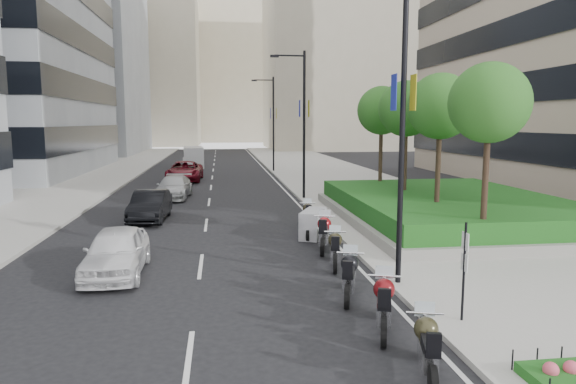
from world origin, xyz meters
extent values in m
plane|color=black|center=(0.00, 0.00, 0.00)|extent=(160.00, 160.00, 0.00)
cube|color=#9E9B93|center=(9.00, 30.00, 0.07)|extent=(10.00, 100.00, 0.15)
cube|color=#9E9B93|center=(-12.00, 30.00, 0.07)|extent=(8.00, 100.00, 0.15)
cube|color=silver|center=(3.70, 30.00, 0.01)|extent=(0.12, 100.00, 0.01)
cube|color=silver|center=(-1.50, 30.00, 0.01)|extent=(0.12, 100.00, 0.01)
cube|color=gray|center=(-24.00, 70.00, 15.00)|extent=(22.00, 26.00, 30.00)
cube|color=#B7AD93|center=(22.00, 80.00, 18.00)|extent=(28.00, 24.00, 36.00)
cube|color=#B7AD93|center=(-18.00, 100.00, 17.00)|extent=(26.00, 24.00, 34.00)
cube|color=#B7AD93|center=(2.00, 120.00, 19.00)|extent=(30.00, 24.00, 38.00)
cube|color=gray|center=(10.00, 10.00, 0.35)|extent=(10.00, 14.00, 0.40)
cube|color=#194C15|center=(10.00, 10.00, 0.95)|extent=(9.40, 13.40, 0.80)
cylinder|color=#332319|center=(8.50, 4.00, 2.55)|extent=(0.22, 0.22, 4.00)
sphere|color=#1C5C1D|center=(8.50, 4.00, 5.45)|extent=(2.80, 2.80, 2.80)
cylinder|color=#332319|center=(8.50, 8.00, 2.55)|extent=(0.22, 0.22, 4.00)
sphere|color=#1C5C1D|center=(8.50, 8.00, 5.45)|extent=(2.80, 2.80, 2.80)
cylinder|color=#332319|center=(8.50, 12.00, 2.55)|extent=(0.22, 0.22, 4.00)
sphere|color=#1C5C1D|center=(8.50, 12.00, 5.45)|extent=(2.80, 2.80, 2.80)
cylinder|color=#332319|center=(8.50, 16.00, 2.55)|extent=(0.22, 0.22, 4.00)
sphere|color=#1C5C1D|center=(8.50, 16.00, 5.45)|extent=(2.80, 2.80, 2.80)
cylinder|color=black|center=(4.30, 1.00, 4.50)|extent=(0.16, 0.16, 9.00)
cube|color=gold|center=(4.58, 1.00, 5.60)|extent=(0.02, 0.45, 1.00)
cube|color=#1C279B|center=(4.02, 1.00, 5.60)|extent=(0.02, 0.45, 1.00)
cylinder|color=black|center=(4.30, 18.00, 4.50)|extent=(0.16, 0.16, 9.00)
cylinder|color=black|center=(3.40, 18.00, 8.70)|extent=(1.80, 0.10, 0.10)
cube|color=black|center=(2.50, 18.00, 8.65)|extent=(0.50, 0.22, 0.14)
cube|color=gold|center=(4.58, 18.00, 5.60)|extent=(0.02, 0.45, 1.00)
cube|color=#1C279B|center=(4.02, 18.00, 5.60)|extent=(0.02, 0.45, 1.00)
cylinder|color=black|center=(4.30, 36.00, 4.50)|extent=(0.16, 0.16, 9.00)
cylinder|color=black|center=(3.40, 36.00, 8.70)|extent=(1.80, 0.10, 0.10)
cube|color=black|center=(2.50, 36.00, 8.65)|extent=(0.50, 0.22, 0.14)
cube|color=gold|center=(4.58, 36.00, 5.60)|extent=(0.02, 0.45, 1.00)
cube|color=#1C279B|center=(4.02, 36.00, 5.60)|extent=(0.02, 0.45, 1.00)
cylinder|color=black|center=(4.80, -2.00, 1.25)|extent=(0.06, 0.06, 2.50)
cube|color=silver|center=(4.80, -2.00, 2.05)|extent=(0.02, 0.32, 0.42)
cube|color=silver|center=(4.80, -2.00, 1.55)|extent=(0.02, 0.32, 0.42)
cylinder|color=black|center=(2.80, -5.00, 0.30)|extent=(0.27, 0.62, 0.61)
cylinder|color=black|center=(3.21, -3.48, 0.30)|extent=(0.27, 0.62, 0.61)
cube|color=silver|center=(2.99, -4.29, 0.47)|extent=(0.50, 0.88, 0.41)
sphere|color=#312E1B|center=(3.08, -3.98, 0.84)|extent=(0.47, 0.47, 0.47)
cube|color=black|center=(2.92, -4.57, 0.78)|extent=(0.46, 0.78, 0.16)
cylinder|color=silver|center=(3.15, -3.72, 1.06)|extent=(0.71, 0.24, 0.05)
cylinder|color=black|center=(2.61, -2.86, 0.33)|extent=(0.32, 0.66, 0.66)
cylinder|color=black|center=(3.13, -1.25, 0.33)|extent=(0.32, 0.66, 0.66)
cube|color=silver|center=(2.85, -2.11, 0.51)|extent=(0.58, 0.95, 0.44)
sphere|color=#620D10|center=(2.96, -1.77, 0.91)|extent=(0.51, 0.51, 0.51)
cube|color=black|center=(2.76, -2.41, 0.85)|extent=(0.53, 0.85, 0.17)
cylinder|color=silver|center=(3.05, -1.50, 1.14)|extent=(0.76, 0.29, 0.05)
cylinder|color=black|center=(2.39, -0.53, 0.32)|extent=(0.31, 0.65, 0.64)
cylinder|color=black|center=(2.89, 1.06, 0.32)|extent=(0.31, 0.65, 0.64)
cube|color=silver|center=(2.63, 0.21, 0.50)|extent=(0.56, 0.93, 0.44)
sphere|color=black|center=(2.73, 0.54, 0.89)|extent=(0.50, 0.50, 0.50)
cube|color=black|center=(2.53, -0.08, 0.83)|extent=(0.51, 0.83, 0.17)
cylinder|color=silver|center=(2.81, 0.81, 1.12)|extent=(0.75, 0.28, 0.05)
cylinder|color=black|center=(2.77, 2.52, 0.31)|extent=(0.25, 0.63, 0.62)
cylinder|color=black|center=(3.11, 4.07, 0.31)|extent=(0.25, 0.63, 0.62)
cube|color=silver|center=(2.93, 3.25, 0.48)|extent=(0.47, 0.89, 0.42)
sphere|color=#2D2919|center=(3.00, 3.57, 0.86)|extent=(0.48, 0.48, 0.48)
cube|color=black|center=(2.87, 2.95, 0.80)|extent=(0.43, 0.79, 0.16)
cylinder|color=silver|center=(3.06, 3.83, 1.08)|extent=(0.73, 0.21, 0.05)
cylinder|color=black|center=(2.80, 4.68, 0.34)|extent=(0.30, 0.70, 0.68)
cylinder|color=black|center=(3.23, 6.39, 0.34)|extent=(0.30, 0.70, 0.68)
cube|color=silver|center=(3.00, 5.48, 0.53)|extent=(0.55, 0.99, 0.46)
sphere|color=maroon|center=(3.09, 5.83, 0.95)|extent=(0.53, 0.53, 0.53)
cube|color=black|center=(2.92, 5.16, 0.88)|extent=(0.50, 0.88, 0.18)
cylinder|color=silver|center=(3.17, 6.12, 1.19)|extent=(0.80, 0.26, 0.06)
cylinder|color=black|center=(2.72, 7.03, 0.28)|extent=(0.32, 0.56, 0.56)
cylinder|color=black|center=(3.29, 8.36, 0.28)|extent=(0.32, 0.56, 0.56)
cube|color=gray|center=(3.00, 7.69, 0.59)|extent=(1.46, 2.06, 1.14)
cylinder|color=black|center=(3.03, 8.97, 0.30)|extent=(0.20, 0.61, 0.60)
cylinder|color=black|center=(3.24, 10.51, 0.30)|extent=(0.20, 0.61, 0.60)
cube|color=silver|center=(3.13, 9.69, 0.47)|extent=(0.40, 0.86, 0.41)
sphere|color=#322D1C|center=(3.17, 10.01, 0.84)|extent=(0.47, 0.47, 0.47)
cube|color=black|center=(3.09, 9.40, 0.78)|extent=(0.37, 0.76, 0.16)
cylinder|color=silver|center=(3.20, 10.27, 1.05)|extent=(0.72, 0.14, 0.05)
imported|color=white|center=(-4.08, 3.37, 0.74)|extent=(1.83, 4.39, 1.49)
imported|color=black|center=(-4.23, 12.47, 0.73)|extent=(1.74, 4.48, 1.45)
imported|color=#ACADAE|center=(-3.73, 19.87, 0.70)|extent=(2.33, 4.96, 1.40)
imported|color=maroon|center=(-3.68, 29.55, 0.80)|extent=(2.88, 5.88, 1.61)
cube|color=silver|center=(-3.61, 42.71, 1.08)|extent=(2.37, 5.29, 2.16)
cube|color=silver|center=(-3.61, 40.75, 0.57)|extent=(2.05, 1.39, 1.13)
cylinder|color=black|center=(-4.44, 40.86, 0.36)|extent=(0.26, 0.72, 0.72)
cylinder|color=black|center=(-2.79, 40.86, 0.36)|extent=(0.26, 0.72, 0.72)
cylinder|color=black|center=(-4.44, 44.36, 0.36)|extent=(0.26, 0.72, 0.72)
cylinder|color=black|center=(-2.79, 44.36, 0.36)|extent=(0.26, 0.72, 0.72)
camera|label=1|loc=(-0.79, -12.94, 4.78)|focal=32.00mm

